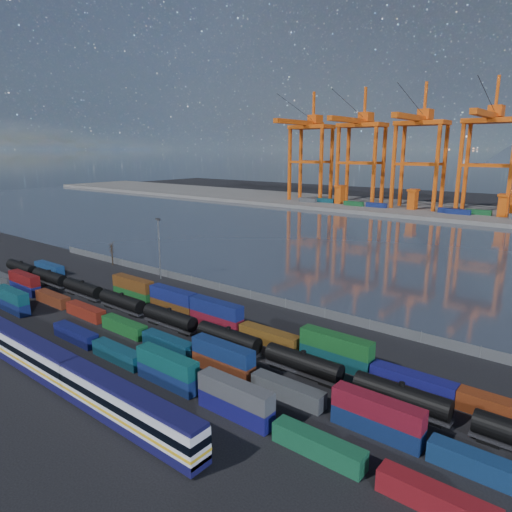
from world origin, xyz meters
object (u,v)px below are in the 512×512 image
Objects in this scene: passenger_train at (28,352)px; gantry_cranes at (454,133)px; tanker_string at (170,318)px; bare_tree at (112,253)px.

passenger_train is 227.98m from gantry_cranes.
tanker_string is at bearing 79.77° from passenger_train.
bare_tree is at bearing 134.76° from passenger_train.
passenger_train reaches higher than tanker_string.
bare_tree is 186.44m from gantry_cranes.
gantry_cranes is at bearing 91.88° from tanker_string.
passenger_train is at bearing -89.50° from gantry_cranes.
tanker_string is 0.68× the size of gantry_cranes.
gantry_cranes is at bearing 90.50° from passenger_train.
passenger_train is 25.86m from tanker_string.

